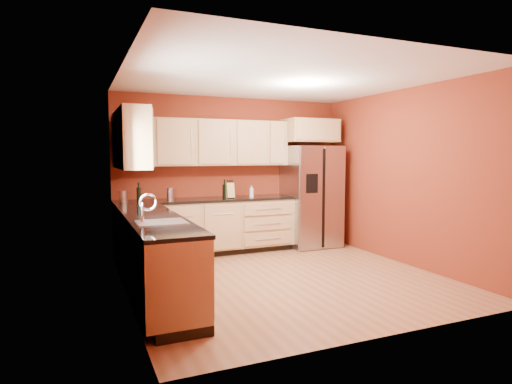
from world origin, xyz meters
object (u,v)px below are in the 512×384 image
Objects in this scene: canister_left at (123,196)px; soap_dispenser at (251,191)px; refrigerator at (311,196)px; knife_block at (230,191)px; wine_bottle_a at (139,192)px.

soap_dispenser is (2.05, -0.09, 0.01)m from canister_left.
refrigerator is 7.30× the size of knife_block.
refrigerator reaches higher than canister_left.
knife_block is at bearing -3.48° from canister_left.
canister_left is 1.67m from knife_block.
wine_bottle_a is 1.20× the size of knife_block.
wine_bottle_a reaches higher than canister_left.
soap_dispenser is (-1.15, 0.00, 0.12)m from refrigerator.
soap_dispenser reaches higher than canister_left.
soap_dispenser is at bearing 179.97° from refrigerator.
wine_bottle_a is at bearing -18.52° from canister_left.
knife_block reaches higher than soap_dispenser.
refrigerator is at bearing -1.70° from canister_left.
knife_block is (1.45, -0.03, -0.02)m from wine_bottle_a.
knife_block is 1.29× the size of soap_dispenser.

